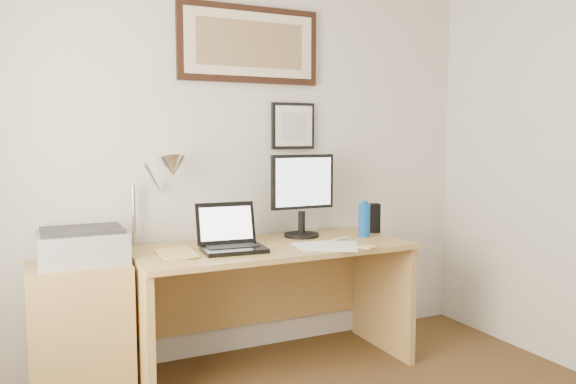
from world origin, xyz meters
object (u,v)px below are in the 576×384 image
desk (267,281)px  printer (82,246)px  water_bottle (364,220)px  lcd_monitor (302,191)px  book (159,255)px  side_cabinet (80,333)px  laptop (231,240)px

desk → printer: 1.08m
desk → water_bottle: bearing=-7.7°
lcd_monitor → book: bearing=-167.5°
side_cabinet → water_bottle: water_bottle is taller
side_cabinet → desk: size_ratio=0.46×
lcd_monitor → laptop: bearing=-160.1°
printer → desk: bearing=-0.2°
water_bottle → desk: 0.72m
book → desk: (0.68, 0.13, -0.25)m
laptop → lcd_monitor: size_ratio=0.69×
book → lcd_monitor: lcd_monitor is taller
water_bottle → lcd_monitor: size_ratio=0.40×
desk → printer: (-1.04, 0.00, 0.30)m
laptop → water_bottle: bearing=2.2°
water_bottle → desk: bearing=172.3°
book → printer: 0.39m
laptop → desk: bearing=24.0°
side_cabinet → water_bottle: size_ratio=3.49×
desk → printer: printer is taller
book → desk: 0.73m
desk → printer: bearing=179.8°
water_bottle → book: water_bottle is taller
laptop → lcd_monitor: 0.63m
desk → side_cabinet: bearing=-178.1°
lcd_monitor → side_cabinet: bearing=-175.2°
side_cabinet → lcd_monitor: bearing=4.8°
side_cabinet → book: book is taller
book → water_bottle: bearing=2.1°
desk → laptop: size_ratio=4.46×
water_bottle → book: size_ratio=0.81×
side_cabinet → book: bearing=-13.9°
side_cabinet → laptop: (0.80, -0.08, 0.44)m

